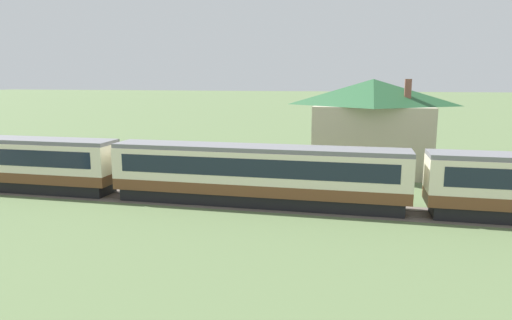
{
  "coord_description": "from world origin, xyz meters",
  "views": [
    {
      "loc": [
        -14.18,
        -30.0,
        8.91
      ],
      "look_at": [
        -21.65,
        2.69,
        2.91
      ],
      "focal_mm": 32.0,
      "sensor_mm": 36.0,
      "label": 1
    }
  ],
  "objects": [
    {
      "name": "railway_track",
      "position": [
        -19.85,
        0.92,
        0.01
      ],
      "size": [
        159.76,
        3.6,
        0.04
      ],
      "color": "#665B51",
      "rests_on": "ground_plane"
    },
    {
      "name": "station_house_dark_green_roof",
      "position": [
        -13.08,
        14.52,
        4.59
      ],
      "size": [
        11.45,
        8.01,
        8.88
      ],
      "color": "#BCB293",
      "rests_on": "ground_plane"
    },
    {
      "name": "passenger_train",
      "position": [
        -20.92,
        0.92,
        2.35
      ],
      "size": [
        108.96,
        2.97,
        4.25
      ],
      "color": "brown",
      "rests_on": "ground_plane"
    }
  ]
}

